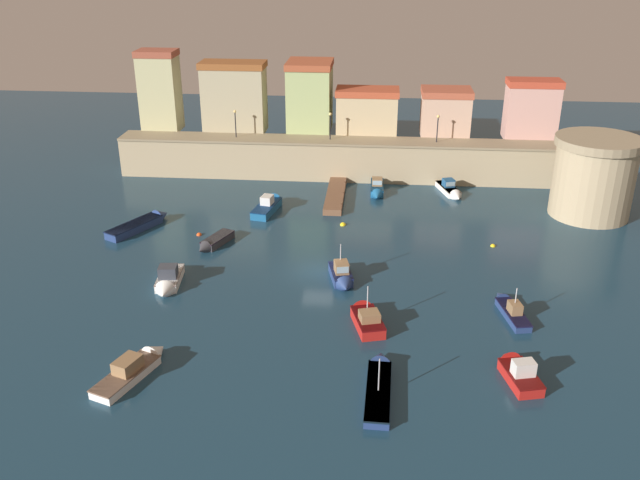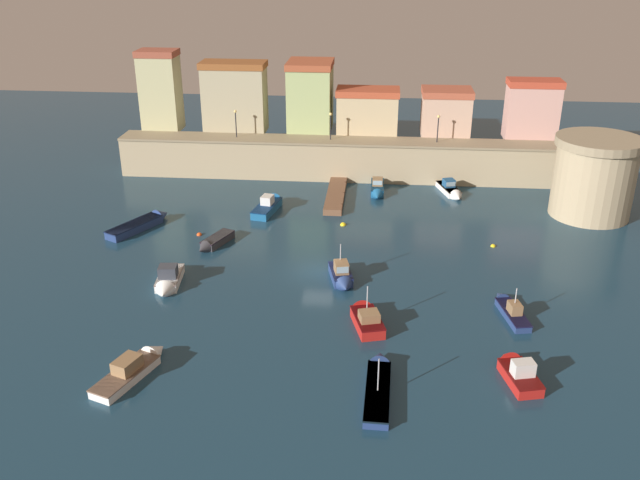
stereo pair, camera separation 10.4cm
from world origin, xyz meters
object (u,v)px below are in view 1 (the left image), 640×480
object	(u,v)px
moored_boat_4	(136,366)
moored_boat_6	(379,381)
quay_lamp_1	(330,121)
moored_boat_2	(270,204)
quay_lamp_2	(438,124)
moored_boat_5	(510,308)
moored_boat_7	(168,281)
mooring_buoy_1	(343,225)
moored_boat_0	(342,276)
mooring_buoy_2	(199,235)
moored_boat_3	(366,317)
moored_boat_10	(377,189)
fortress_tower	(594,176)
quay_lamp_0	(235,119)
moored_boat_1	(213,242)
mooring_buoy_0	(493,246)
moored_boat_9	(142,223)
moored_boat_11	(517,370)
moored_boat_8	(451,190)

from	to	relation	value
moored_boat_4	moored_boat_6	bearing A→B (deg)	-69.86
quay_lamp_1	moored_boat_4	distance (m)	40.11
moored_boat_4	moored_boat_2	bearing A→B (deg)	12.19
quay_lamp_2	moored_boat_5	world-z (taller)	quay_lamp_2
moored_boat_7	mooring_buoy_1	bearing A→B (deg)	130.66
moored_boat_0	mooring_buoy_2	world-z (taller)	moored_boat_0
quay_lamp_2	mooring_buoy_2	size ratio (longest dim) A/B	6.22
moored_boat_3	moored_boat_10	xyz separation A→B (m)	(0.46, 26.58, 0.00)
fortress_tower	moored_boat_3	world-z (taller)	fortress_tower
moored_boat_0	moored_boat_6	distance (m)	13.60
quay_lamp_2	moored_boat_4	size ratio (longest dim) A/B	0.47
quay_lamp_0	quay_lamp_2	xyz separation A→B (m)	(22.15, -0.00, -0.04)
moored_boat_1	moored_boat_10	size ratio (longest dim) A/B	0.88
mooring_buoy_0	mooring_buoy_1	size ratio (longest dim) A/B	0.80
moored_boat_9	mooring_buoy_2	world-z (taller)	moored_boat_9
quay_lamp_0	mooring_buoy_2	size ratio (longest dim) A/B	6.37
quay_lamp_1	moored_boat_1	size ratio (longest dim) A/B	0.64
quay_lamp_1	moored_boat_11	size ratio (longest dim) A/B	0.66
quay_lamp_1	moored_boat_1	world-z (taller)	quay_lamp_1
moored_boat_5	mooring_buoy_1	distance (m)	20.01
quay_lamp_0	moored_boat_4	bearing A→B (deg)	-88.08
fortress_tower	moored_boat_11	size ratio (longest dim) A/B	1.78
quay_lamp_0	moored_boat_7	distance (m)	27.93
moored_boat_3	moored_boat_9	distance (m)	26.30
moored_boat_2	moored_boat_3	world-z (taller)	moored_boat_3
quay_lamp_1	moored_boat_5	world-z (taller)	quay_lamp_1
moored_boat_10	moored_boat_3	bearing A→B (deg)	-1.72
moored_boat_0	mooring_buoy_0	xyz separation A→B (m)	(12.85, 7.96, -0.54)
quay_lamp_1	moored_boat_5	size ratio (longest dim) A/B	0.54
quay_lamp_2	moored_boat_7	xyz separation A→B (m)	(-22.18, -27.29, -5.93)
quay_lamp_0	moored_boat_0	world-z (taller)	quay_lamp_0
moored_boat_0	moored_boat_10	world-z (taller)	moored_boat_0
fortress_tower	mooring_buoy_1	xyz separation A→B (m)	(-23.68, -4.77, -3.94)
moored_boat_2	mooring_buoy_2	distance (m)	8.83
moored_boat_8	mooring_buoy_1	xyz separation A→B (m)	(-10.82, -9.40, -0.44)
moored_boat_8	mooring_buoy_0	world-z (taller)	moored_boat_8
moored_boat_9	moored_boat_2	bearing A→B (deg)	-35.15
fortress_tower	quay_lamp_2	distance (m)	17.10
moored_boat_9	mooring_buoy_2	xyz separation A→B (m)	(5.72, -1.33, -0.40)
quay_lamp_0	moored_boat_9	world-z (taller)	quay_lamp_0
moored_boat_7	moored_boat_1	bearing A→B (deg)	161.44
moored_boat_6	moored_boat_9	size ratio (longest dim) A/B	1.05
moored_boat_0	moored_boat_5	distance (m)	12.91
quay_lamp_0	moored_boat_2	size ratio (longest dim) A/B	0.48
moored_boat_5	moored_boat_8	bearing A→B (deg)	-6.39
moored_boat_2	moored_boat_7	world-z (taller)	moored_boat_2
mooring_buoy_2	moored_boat_8	bearing A→B (deg)	28.48
moored_boat_4	mooring_buoy_1	distance (m)	27.35
moored_boat_8	quay_lamp_2	bearing A→B (deg)	-177.97
moored_boat_7	moored_boat_9	size ratio (longest dim) A/B	0.70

